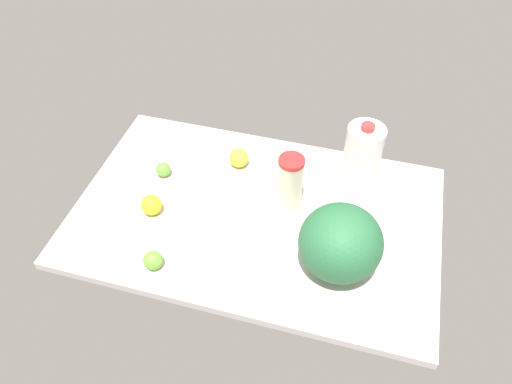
{
  "coord_description": "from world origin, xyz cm",
  "views": [
    {
      "loc": [
        29.2,
        -105.15,
        128.52
      ],
      "look_at": [
        0.0,
        0.0,
        13.0
      ],
      "focal_mm": 35.0,
      "sensor_mm": 36.0,
      "label": 1
    }
  ],
  "objects_px": {
    "tumbler_cup": "(290,182)",
    "watermelon": "(341,243)",
    "lime_beside_bowl": "(163,170)",
    "lemon_far_back": "(151,205)",
    "milk_jug": "(362,157)",
    "lime_near_front": "(153,260)",
    "lemon_loose": "(239,158)"
  },
  "relations": [
    {
      "from": "tumbler_cup",
      "to": "lemon_loose",
      "type": "xyz_separation_m",
      "value": [
        -0.22,
        0.14,
        -0.07
      ]
    },
    {
      "from": "lemon_loose",
      "to": "lime_near_front",
      "type": "bearing_deg",
      "value": -103.49
    },
    {
      "from": "lime_near_front",
      "to": "lime_beside_bowl",
      "type": "distance_m",
      "value": 0.39
    },
    {
      "from": "milk_jug",
      "to": "lemon_loose",
      "type": "height_order",
      "value": "milk_jug"
    },
    {
      "from": "milk_jug",
      "to": "lime_near_front",
      "type": "relative_size",
      "value": 4.37
    },
    {
      "from": "tumbler_cup",
      "to": "lemon_far_back",
      "type": "height_order",
      "value": "tumbler_cup"
    },
    {
      "from": "tumbler_cup",
      "to": "lime_beside_bowl",
      "type": "height_order",
      "value": "tumbler_cup"
    },
    {
      "from": "tumbler_cup",
      "to": "lime_near_front",
      "type": "bearing_deg",
      "value": -132.99
    },
    {
      "from": "tumbler_cup",
      "to": "lime_beside_bowl",
      "type": "relative_size",
      "value": 3.81
    },
    {
      "from": "watermelon",
      "to": "lime_near_front",
      "type": "distance_m",
      "value": 0.56
    },
    {
      "from": "milk_jug",
      "to": "watermelon",
      "type": "bearing_deg",
      "value": -91.94
    },
    {
      "from": "watermelon",
      "to": "lime_beside_bowl",
      "type": "relative_size",
      "value": 4.62
    },
    {
      "from": "lemon_far_back",
      "to": "lime_beside_bowl",
      "type": "distance_m",
      "value": 0.18
    },
    {
      "from": "milk_jug",
      "to": "lime_near_front",
      "type": "distance_m",
      "value": 0.76
    },
    {
      "from": "lemon_far_back",
      "to": "lime_beside_bowl",
      "type": "relative_size",
      "value": 1.3
    },
    {
      "from": "milk_jug",
      "to": "tumbler_cup",
      "type": "xyz_separation_m",
      "value": [
        -0.21,
        -0.16,
        -0.02
      ]
    },
    {
      "from": "milk_jug",
      "to": "lime_near_front",
      "type": "xyz_separation_m",
      "value": [
        -0.54,
        -0.52,
        -0.09
      ]
    },
    {
      "from": "lemon_far_back",
      "to": "milk_jug",
      "type": "bearing_deg",
      "value": 26.57
    },
    {
      "from": "lime_beside_bowl",
      "to": "lemon_far_back",
      "type": "bearing_deg",
      "value": -79.49
    },
    {
      "from": "watermelon",
      "to": "lemon_far_back",
      "type": "relative_size",
      "value": 3.56
    },
    {
      "from": "lime_near_front",
      "to": "lime_beside_bowl",
      "type": "height_order",
      "value": "lime_near_front"
    },
    {
      "from": "watermelon",
      "to": "lime_beside_bowl",
      "type": "distance_m",
      "value": 0.7
    },
    {
      "from": "lemon_far_back",
      "to": "lemon_loose",
      "type": "bearing_deg",
      "value": 54.3
    },
    {
      "from": "lemon_loose",
      "to": "lime_beside_bowl",
      "type": "bearing_deg",
      "value": -153.56
    },
    {
      "from": "milk_jug",
      "to": "lemon_far_back",
      "type": "relative_size",
      "value": 3.76
    },
    {
      "from": "watermelon",
      "to": "lime_beside_bowl",
      "type": "xyz_separation_m",
      "value": [
        -0.66,
        0.22,
        -0.08
      ]
    },
    {
      "from": "watermelon",
      "to": "lemon_far_back",
      "type": "xyz_separation_m",
      "value": [
        -0.62,
        0.05,
        -0.08
      ]
    },
    {
      "from": "tumbler_cup",
      "to": "lemon_far_back",
      "type": "relative_size",
      "value": 2.93
    },
    {
      "from": "watermelon",
      "to": "lemon_loose",
      "type": "height_order",
      "value": "watermelon"
    },
    {
      "from": "milk_jug",
      "to": "lemon_loose",
      "type": "distance_m",
      "value": 0.43
    },
    {
      "from": "lemon_far_back",
      "to": "lime_beside_bowl",
      "type": "height_order",
      "value": "lemon_far_back"
    },
    {
      "from": "tumbler_cup",
      "to": "watermelon",
      "type": "bearing_deg",
      "value": -46.94
    }
  ]
}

